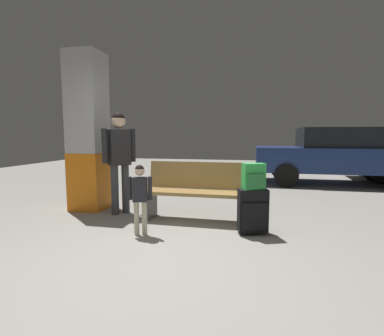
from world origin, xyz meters
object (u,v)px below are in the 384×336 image
Objects in this scene: suitcase at (253,211)px; parked_car_near at (335,154)px; backpack_bright at (254,177)px; adult at (119,152)px; bench at (196,191)px; child at (140,192)px; structural_pillar at (88,133)px.

parked_car_near is (2.16, 4.63, 0.48)m from suitcase.
backpack_bright is 0.20× the size of adult.
adult is at bearing -137.08° from parked_car_near.
bench reaches higher than suitcase.
adult is (-0.73, 0.94, 0.46)m from child.
child is 0.23× the size of parked_car_near.
bench is at bearing -126.39° from parked_car_near.
suitcase is 2.36m from adult.
child is (-1.44, -0.33, 0.25)m from suitcase.
parked_car_near is at bearing 53.61° from bench.
parked_car_near reaches higher than child.
bench is 2.67× the size of suitcase.
structural_pillar is at bearing 140.65° from child.
structural_pillar is 1.97m from child.
bench is at bearing -8.36° from structural_pillar.
structural_pillar reaches higher than backpack_bright.
structural_pillar is 2.93× the size of child.
parked_car_near reaches higher than backpack_bright.
backpack_bright is 0.08× the size of parked_car_near.
adult is (0.67, -0.21, -0.31)m from structural_pillar.
suitcase is 0.36× the size of adult.
parked_car_near is at bearing 42.92° from adult.
parked_car_near reaches higher than bench.
suitcase is 0.45m from backpack_bright.
parked_car_near is (4.33, 4.03, -0.23)m from adult.
adult is at bearing 127.69° from child.
child reaches higher than suitcase.
backpack_bright reaches higher than suitcase.
bench is 0.39× the size of parked_car_near.
child is at bearing -39.35° from structural_pillar.
child is (-0.57, -0.86, 0.13)m from bench.
backpack_bright is at bearing -15.65° from adult.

